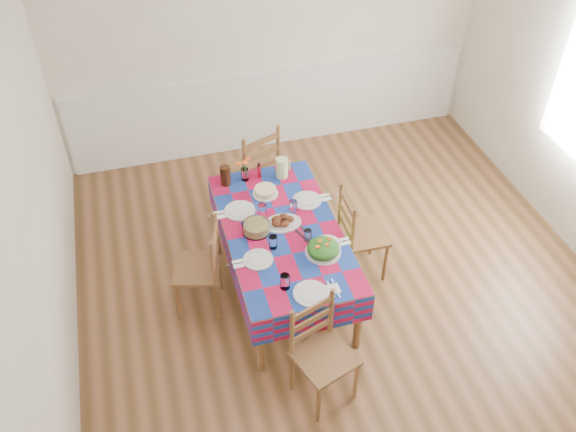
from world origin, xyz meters
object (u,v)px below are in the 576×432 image
(chair_right, at_px, (359,235))
(chair_left, at_px, (202,268))
(dining_table, at_px, (283,236))
(meat_platter, at_px, (282,222))
(green_pitcher, at_px, (282,168))
(tea_pitcher, at_px, (225,176))
(chair_far, at_px, (254,170))
(chair_near, at_px, (322,354))

(chair_right, bearing_deg, chair_left, 92.10)
(dining_table, height_order, meat_platter, meat_platter)
(meat_platter, height_order, chair_right, chair_right)
(meat_platter, xyz_separation_m, green_pitcher, (0.17, 0.62, 0.07))
(chair_left, bearing_deg, dining_table, 107.02)
(tea_pitcher, distance_m, chair_far, 0.57)
(green_pitcher, xyz_separation_m, chair_near, (-0.20, -1.77, -0.33))
(chair_left, bearing_deg, chair_near, 48.20)
(green_pitcher, xyz_separation_m, tea_pitcher, (-0.51, 0.03, -0.00))
(meat_platter, relative_size, chair_right, 0.36)
(meat_platter, height_order, chair_far, chair_far)
(dining_table, relative_size, chair_left, 1.98)
(meat_platter, relative_size, chair_near, 0.36)
(chair_right, bearing_deg, meat_platter, 85.95)
(dining_table, height_order, green_pitcher, green_pitcher)
(green_pitcher, relative_size, chair_far, 0.19)
(green_pitcher, bearing_deg, chair_near, -96.39)
(meat_platter, distance_m, chair_right, 0.72)
(tea_pitcher, distance_m, chair_near, 1.85)
(green_pitcher, height_order, tea_pitcher, green_pitcher)
(chair_far, bearing_deg, chair_right, 101.48)
(dining_table, height_order, chair_right, chair_right)
(dining_table, xyz_separation_m, chair_far, (0.02, 1.08, -0.11))
(chair_left, bearing_deg, chair_right, 106.60)
(chair_far, bearing_deg, chair_left, 36.96)
(meat_platter, relative_size, green_pitcher, 1.70)
(dining_table, xyz_separation_m, green_pitcher, (0.18, 0.69, 0.17))
(dining_table, xyz_separation_m, chair_left, (-0.69, -0.01, -0.17))
(green_pitcher, relative_size, chair_near, 0.21)
(meat_platter, bearing_deg, chair_right, -5.64)
(dining_table, relative_size, green_pitcher, 9.14)
(chair_near, bearing_deg, chair_left, 103.44)
(green_pitcher, xyz_separation_m, chair_left, (-0.87, -0.70, -0.34))
(meat_platter, bearing_deg, chair_near, -91.44)
(green_pitcher, bearing_deg, chair_far, 113.20)
(meat_platter, bearing_deg, chair_left, -173.64)
(chair_near, relative_size, chair_right, 1.00)
(chair_right, bearing_deg, green_pitcher, 37.68)
(tea_pitcher, height_order, chair_left, chair_left)
(tea_pitcher, bearing_deg, chair_far, 47.23)
(chair_left, bearing_deg, tea_pitcher, 169.41)
(tea_pitcher, bearing_deg, chair_right, -35.43)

